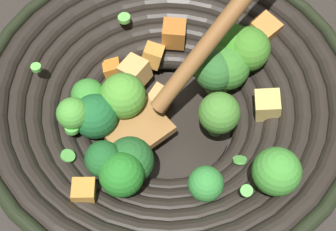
{
  "coord_description": "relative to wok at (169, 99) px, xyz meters",
  "views": [
    {
      "loc": [
        0.26,
        -0.11,
        0.49
      ],
      "look_at": [
        0.0,
        -0.0,
        0.03
      ],
      "focal_mm": 48.81,
      "sensor_mm": 36.0,
      "label": 1
    }
  ],
  "objects": [
    {
      "name": "wok",
      "position": [
        0.0,
        0.0,
        0.0
      ],
      "size": [
        0.44,
        0.41,
        0.24
      ],
      "color": "black",
      "rests_on": "ground"
    },
    {
      "name": "ground_plane",
      "position": [
        -0.0,
        -0.0,
        -0.06
      ],
      "size": [
        4.0,
        4.0,
        0.0
      ],
      "primitive_type": "plane",
      "color": "#332D28"
    }
  ]
}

